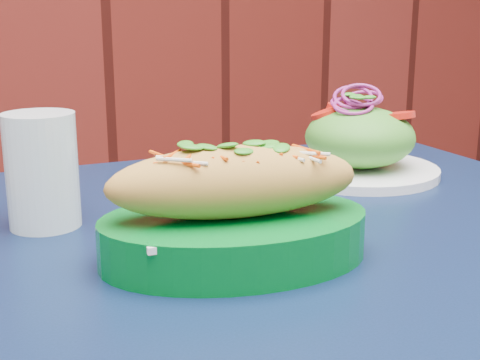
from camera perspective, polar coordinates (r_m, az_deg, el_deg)
name	(u,v)px	position (r m, az deg, el deg)	size (l,w,h in m)	color
cafe_table	(302,316)	(0.71, 5.31, -11.50)	(0.84, 0.84, 0.75)	black
banh_mi_basket	(235,212)	(0.60, -0.46, -2.76)	(0.27, 0.20, 0.11)	#00621D
salad_plate	(359,143)	(0.92, 10.16, 3.12)	(0.22, 0.22, 0.12)	white
water_glass	(42,171)	(0.72, -16.54, 0.78)	(0.07, 0.07, 0.12)	silver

